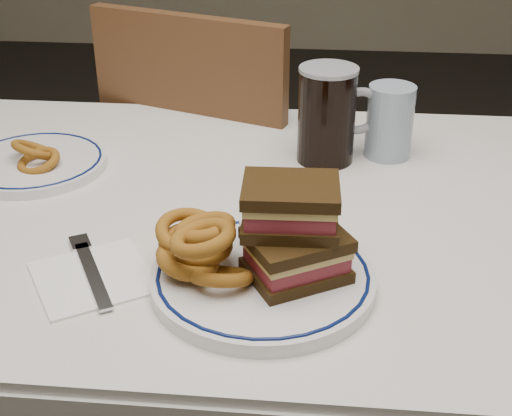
# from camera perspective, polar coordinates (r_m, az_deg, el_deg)

# --- Properties ---
(dining_table) EXTENTS (1.27, 0.87, 0.75)m
(dining_table) POSITION_cam_1_polar(r_m,az_deg,el_deg) (1.19, -3.54, -4.05)
(dining_table) COLOR silver
(dining_table) RESTS_ON floor
(chair_far) EXTENTS (0.56, 0.56, 0.95)m
(chair_far) POSITION_cam_1_polar(r_m,az_deg,el_deg) (1.71, -2.96, 1.79)
(chair_far) COLOR #462B16
(chair_far) RESTS_ON floor
(main_plate) EXTENTS (0.29, 0.29, 0.02)m
(main_plate) POSITION_cam_1_polar(r_m,az_deg,el_deg) (0.93, 0.55, -5.61)
(main_plate) COLOR white
(main_plate) RESTS_ON dining_table
(reuben_sandwich) EXTENTS (0.15, 0.14, 0.12)m
(reuben_sandwich) POSITION_cam_1_polar(r_m,az_deg,el_deg) (0.90, 3.02, -1.83)
(reuben_sandwich) COLOR black
(reuben_sandwich) RESTS_ON main_plate
(onion_rings_main) EXTENTS (0.14, 0.14, 0.10)m
(onion_rings_main) POSITION_cam_1_polar(r_m,az_deg,el_deg) (0.92, -4.53, -3.00)
(onion_rings_main) COLOR brown
(onion_rings_main) RESTS_ON main_plate
(ketchup_ramekin) EXTENTS (0.05, 0.05, 0.03)m
(ketchup_ramekin) POSITION_cam_1_polar(r_m,az_deg,el_deg) (0.99, 0.16, -1.57)
(ketchup_ramekin) COLOR white
(ketchup_ramekin) RESTS_ON main_plate
(beer_mug) EXTENTS (0.15, 0.10, 0.17)m
(beer_mug) POSITION_cam_1_polar(r_m,az_deg,el_deg) (1.26, 5.85, 7.49)
(beer_mug) COLOR black
(beer_mug) RESTS_ON dining_table
(water_glass) EXTENTS (0.08, 0.08, 0.13)m
(water_glass) POSITION_cam_1_polar(r_m,az_deg,el_deg) (1.30, 10.65, 6.81)
(water_glass) COLOR #91A5BB
(water_glass) RESTS_ON dining_table
(far_plate) EXTENTS (0.25, 0.25, 0.02)m
(far_plate) POSITION_cam_1_polar(r_m,az_deg,el_deg) (1.31, -17.33, 3.48)
(far_plate) COLOR white
(far_plate) RESTS_ON dining_table
(onion_rings_far) EXTENTS (0.10, 0.10, 0.06)m
(onion_rings_far) POSITION_cam_1_polar(r_m,az_deg,el_deg) (1.29, -17.17, 4.05)
(onion_rings_far) COLOR brown
(onion_rings_far) RESTS_ON far_plate
(napkin_fork) EXTENTS (0.20, 0.20, 0.01)m
(napkin_fork) POSITION_cam_1_polar(r_m,az_deg,el_deg) (0.98, -12.95, -5.28)
(napkin_fork) COLOR white
(napkin_fork) RESTS_ON dining_table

